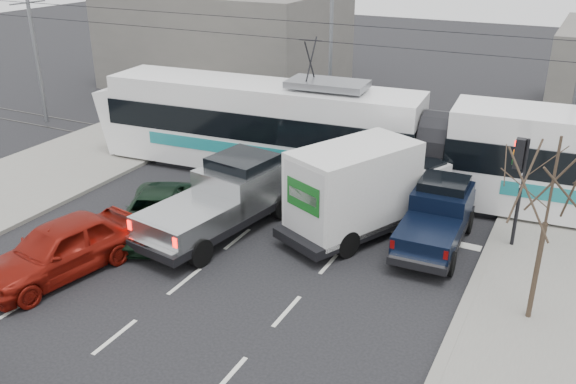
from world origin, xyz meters
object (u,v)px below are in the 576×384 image
at_px(red_car, 60,248).
at_px(silver_pickup, 228,196).
at_px(street_lamp_far, 328,27).
at_px(navy_pickup, 438,215).
at_px(bare_tree, 552,190).
at_px(tram, 433,147).
at_px(green_car, 156,214).
at_px(traffic_signal, 519,169).
at_px(box_truck, 365,189).

bearing_deg(red_car, silver_pickup, 71.73).
distance_m(street_lamp_far, red_car, 17.82).
bearing_deg(navy_pickup, bare_tree, -46.38).
bearing_deg(tram, street_lamp_far, 133.70).
distance_m(bare_tree, red_car, 13.69).
bearing_deg(bare_tree, navy_pickup, 135.68).
bearing_deg(street_lamp_far, silver_pickup, -81.93).
bearing_deg(green_car, traffic_signal, -3.35).
bearing_deg(traffic_signal, tram, 138.92).
relative_size(traffic_signal, green_car, 0.76).
height_order(street_lamp_far, red_car, street_lamp_far).
bearing_deg(silver_pickup, street_lamp_far, 107.06).
xyz_separation_m(bare_tree, silver_pickup, (-10.03, 1.14, -2.60)).
relative_size(traffic_signal, navy_pickup, 0.73).
bearing_deg(silver_pickup, box_truck, 32.24).
height_order(silver_pickup, red_car, silver_pickup).
xyz_separation_m(traffic_signal, green_car, (-10.95, -4.23, -2.08)).
relative_size(silver_pickup, green_car, 1.45).
height_order(navy_pickup, red_car, navy_pickup).
height_order(traffic_signal, silver_pickup, traffic_signal).
bearing_deg(street_lamp_far, red_car, -93.43).
xyz_separation_m(silver_pickup, green_car, (-2.05, -1.37, -0.53)).
bearing_deg(tram, bare_tree, -61.26).
xyz_separation_m(tram, navy_pickup, (1.21, -3.72, -1.00)).
xyz_separation_m(bare_tree, red_car, (-12.82, -3.78, -2.94)).
bearing_deg(box_truck, tram, 97.61).
xyz_separation_m(silver_pickup, red_car, (-2.79, -4.91, -0.34)).
bearing_deg(bare_tree, traffic_signal, 105.76).
height_order(bare_tree, traffic_signal, bare_tree).
bearing_deg(street_lamp_far, bare_tree, -48.88).
distance_m(street_lamp_far, box_truck, 12.64).
bearing_deg(navy_pickup, street_lamp_far, 127.48).
height_order(bare_tree, street_lamp_far, street_lamp_far).
xyz_separation_m(box_truck, green_car, (-6.33, -3.21, -0.91)).
bearing_deg(box_truck, red_car, -111.61).
distance_m(traffic_signal, red_car, 14.17).
distance_m(traffic_signal, navy_pickup, 2.89).
xyz_separation_m(traffic_signal, box_truck, (-4.62, -1.02, -1.18)).
bearing_deg(green_car, street_lamp_far, 64.29).
height_order(tram, box_truck, tram).
distance_m(tram, box_truck, 4.19).
bearing_deg(traffic_signal, street_lamp_far, 138.28).
distance_m(green_car, red_car, 3.62).
relative_size(bare_tree, traffic_signal, 1.39).
bearing_deg(red_car, tram, 63.61).
height_order(bare_tree, navy_pickup, bare_tree).
bearing_deg(tram, box_truck, -111.40).
height_order(tram, silver_pickup, tram).
xyz_separation_m(traffic_signal, navy_pickup, (-2.19, -0.76, -1.73)).
bearing_deg(silver_pickup, bare_tree, 2.53).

